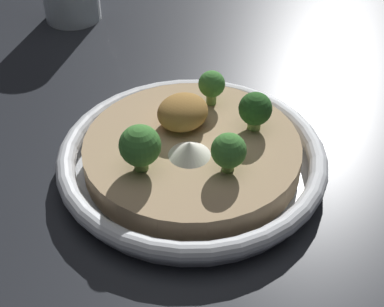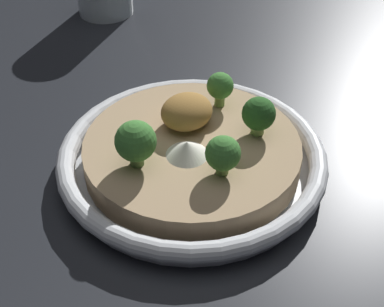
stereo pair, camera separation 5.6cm
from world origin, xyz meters
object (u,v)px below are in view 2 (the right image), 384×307
object	(u,v)px
broccoli_front_right	(259,115)
broccoli_left	(136,142)
broccoli_back_right	(220,87)
risotto_bowl	(192,157)
broccoli_front_left	(223,154)

from	to	relation	value
broccoli_front_right	broccoli_left	size ratio (longest dim) A/B	0.87
broccoli_back_right	broccoli_front_right	bearing A→B (deg)	-97.98
risotto_bowl	broccoli_front_right	bearing A→B (deg)	-30.26
risotto_bowl	broccoli_left	bearing A→B (deg)	166.83
broccoli_front_right	broccoli_left	bearing A→B (deg)	157.80
broccoli_back_right	broccoli_left	size ratio (longest dim) A/B	0.82
risotto_bowl	broccoli_front_right	world-z (taller)	broccoli_front_right
broccoli_front_right	broccoli_front_left	distance (m)	0.07
risotto_bowl	broccoli_back_right	size ratio (longest dim) A/B	7.03
broccoli_front_right	broccoli_left	xyz separation A→B (m)	(-0.11, 0.05, 0.00)
risotto_bowl	broccoli_left	distance (m)	0.07
broccoli_left	broccoli_back_right	bearing A→B (deg)	5.66
broccoli_back_right	broccoli_front_left	xyz separation A→B (m)	(-0.07, -0.07, -0.00)
broccoli_back_right	broccoli_left	world-z (taller)	broccoli_left
broccoli_back_right	broccoli_front_right	xyz separation A→B (m)	(-0.01, -0.06, -0.00)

